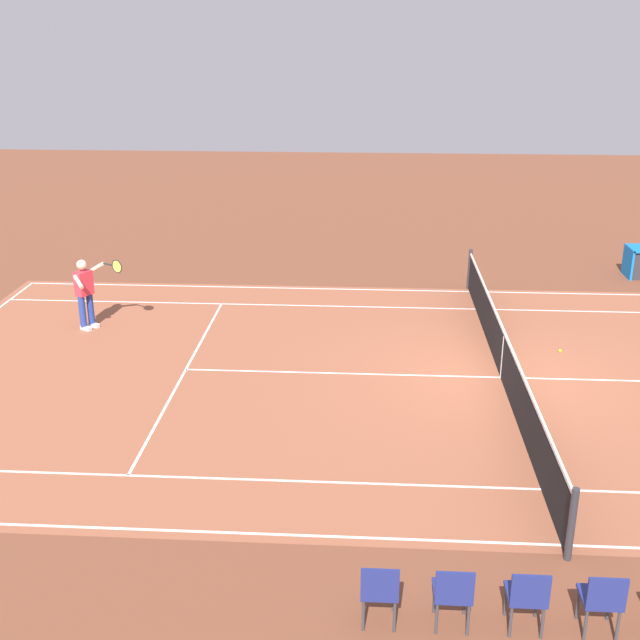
{
  "coord_description": "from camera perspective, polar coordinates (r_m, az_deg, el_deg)",
  "views": [
    {
      "loc": [
        2.72,
        14.74,
        6.62
      ],
      "look_at": [
        3.68,
        -0.67,
        0.9
      ],
      "focal_mm": 44.65,
      "sensor_mm": 36.0,
      "label": 1
    }
  ],
  "objects": [
    {
      "name": "ground_plane",
      "position": [
        16.39,
        12.84,
        -4.04
      ],
      "size": [
        60.0,
        60.0,
        0.0
      ],
      "primitive_type": "plane",
      "color": "brown"
    },
    {
      "name": "court_slab",
      "position": [
        16.39,
        12.84,
        -4.04
      ],
      "size": [
        24.2,
        11.4,
        0.0
      ],
      "primitive_type": "cube",
      "color": "#935138",
      "rests_on": "ground_plane"
    },
    {
      "name": "court_line_markings",
      "position": [
        16.39,
        12.84,
        -4.03
      ],
      "size": [
        23.85,
        11.05,
        0.01
      ],
      "color": "white",
      "rests_on": "ground_plane"
    },
    {
      "name": "tennis_net",
      "position": [
        16.2,
        12.97,
        -2.46
      ],
      "size": [
        0.1,
        11.7,
        1.08
      ],
      "color": "#2D2D33",
      "rests_on": "ground_plane"
    },
    {
      "name": "tennis_player_near",
      "position": [
        19.02,
        -16.44,
        2.06
      ],
      "size": [
        1.19,
        0.75,
        1.7
      ],
      "color": "navy",
      "rests_on": "ground_plane"
    },
    {
      "name": "tennis_ball",
      "position": [
        17.95,
        16.83,
        -2.12
      ],
      "size": [
        0.07,
        0.07,
        0.07
      ],
      "primitive_type": "sphere",
      "color": "#CCE01E",
      "rests_on": "ground_plane"
    },
    {
      "name": "spectator_chair_4",
      "position": [
        10.09,
        19.59,
        -18.27
      ],
      "size": [
        0.44,
        0.44,
        0.88
      ],
      "color": "#38383D",
      "rests_on": "ground_plane"
    },
    {
      "name": "spectator_chair_5",
      "position": [
        9.89,
        14.64,
        -18.53
      ],
      "size": [
        0.44,
        0.44,
        0.88
      ],
      "color": "#38383D",
      "rests_on": "ground_plane"
    },
    {
      "name": "spectator_chair_6",
      "position": [
        9.77,
        9.51,
        -18.67
      ],
      "size": [
        0.44,
        0.44,
        0.88
      ],
      "color": "#38383D",
      "rests_on": "ground_plane"
    },
    {
      "name": "spectator_chair_7",
      "position": [
        9.71,
        4.29,
        -18.67
      ],
      "size": [
        0.44,
        0.44,
        0.88
      ],
      "color": "#38383D",
      "rests_on": "ground_plane"
    }
  ]
}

